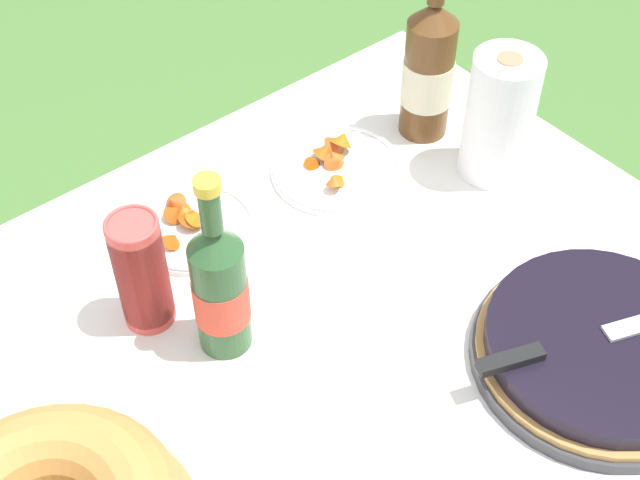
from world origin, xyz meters
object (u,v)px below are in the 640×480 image
object	(u,v)px
snack_plate_left	(336,166)
snack_plate_near	(192,225)
berry_tart	(600,349)
serving_knife	(587,339)
cup_stack	(141,272)
cider_bottle_green	(220,287)
cider_bottle_amber	(428,70)
paper_towel_roll	(499,117)

from	to	relation	value
snack_plate_left	snack_plate_near	bearing A→B (deg)	172.15
berry_tart	serving_knife	bearing A→B (deg)	159.20
snack_plate_left	cup_stack	bearing A→B (deg)	-170.34
cup_stack	cider_bottle_green	size ratio (longest dim) A/B	0.63
snack_plate_near	cider_bottle_amber	bearing A→B (deg)	-5.92
serving_knife	berry_tart	bearing A→B (deg)	0.00
snack_plate_near	paper_towel_roll	distance (m)	0.51
snack_plate_near	snack_plate_left	distance (m)	0.26
berry_tart	cider_bottle_amber	bearing A→B (deg)	72.28
cup_stack	paper_towel_roll	xyz separation A→B (m)	(0.61, -0.09, 0.02)
snack_plate_near	paper_towel_roll	world-z (taller)	paper_towel_roll
berry_tart	paper_towel_roll	bearing A→B (deg)	63.91
berry_tart	snack_plate_near	size ratio (longest dim) A/B	1.78
cider_bottle_amber	snack_plate_left	size ratio (longest dim) A/B	1.50
berry_tart	serving_knife	size ratio (longest dim) A/B	0.96
cup_stack	paper_towel_roll	size ratio (longest dim) A/B	0.86
cider_bottle_amber	snack_plate_near	distance (m)	0.47
snack_plate_left	cider_bottle_green	bearing A→B (deg)	-153.55
cider_bottle_amber	snack_plate_near	size ratio (longest dim) A/B	1.71
cider_bottle_green	paper_towel_roll	size ratio (longest dim) A/B	1.36
snack_plate_near	snack_plate_left	world-z (taller)	snack_plate_left
cup_stack	cider_bottle_green	distance (m)	0.12
cider_bottle_amber	snack_plate_near	world-z (taller)	cider_bottle_amber
cider_bottle_green	snack_plate_left	xyz separation A→B (m)	(0.34, 0.17, -0.10)
snack_plate_near	paper_towel_roll	xyz separation A→B (m)	(0.46, -0.19, 0.10)
snack_plate_left	paper_towel_roll	world-z (taller)	paper_towel_roll
snack_plate_left	paper_towel_roll	bearing A→B (deg)	-37.99
berry_tart	cider_bottle_amber	xyz separation A→B (m)	(0.16, 0.51, 0.10)
paper_towel_roll	berry_tart	bearing A→B (deg)	-116.09
cup_stack	berry_tart	bearing A→B (deg)	-46.64
cider_bottle_amber	paper_towel_roll	distance (m)	0.15
cider_bottle_amber	snack_plate_near	bearing A→B (deg)	174.08
cup_stack	snack_plate_near	size ratio (longest dim) A/B	0.98
cider_bottle_green	paper_towel_roll	bearing A→B (deg)	1.38
cider_bottle_green	snack_plate_near	bearing A→B (deg)	68.39
cider_bottle_green	snack_plate_near	size ratio (longest dim) A/B	1.55
serving_knife	snack_plate_left	world-z (taller)	serving_knife
cup_stack	paper_towel_roll	distance (m)	0.61
berry_tart	paper_towel_roll	size ratio (longest dim) A/B	1.56
berry_tart	paper_towel_roll	world-z (taller)	paper_towel_roll
cider_bottle_green	cider_bottle_amber	xyz separation A→B (m)	(0.53, 0.16, 0.01)
berry_tart	cider_bottle_green	size ratio (longest dim) A/B	1.15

